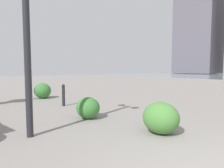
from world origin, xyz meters
TOP-DOWN VIEW (x-y plane):
  - building_annex at (27.73, -61.96)m, footprint 12.26×11.47m
  - lamppost at (3.76, 1.15)m, footprint 0.98×0.28m
  - bollard_near at (6.43, -1.11)m, footprint 0.13×0.13m
  - bollard_mid at (8.95, -0.61)m, footprint 0.13×0.13m
  - shrub_low at (8.94, -1.32)m, footprint 0.89×0.80m
  - shrub_round at (1.96, -1.13)m, footprint 0.85×0.77m
  - shrub_wide at (4.17, -0.69)m, footprint 0.75×0.67m

SIDE VIEW (x-z plane):
  - shrub_wide at x=4.17m, z-range 0.00..0.64m
  - shrub_round at x=1.96m, z-range 0.00..0.72m
  - shrub_low at x=8.94m, z-range 0.00..0.76m
  - bollard_near at x=6.43m, z-range 0.02..0.89m
  - bollard_mid at x=8.95m, z-range 0.02..0.91m
  - lamppost at x=3.76m, z-range 0.69..4.98m
  - building_annex at x=27.73m, z-range -1.03..30.22m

